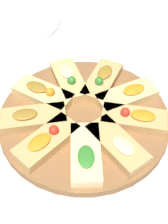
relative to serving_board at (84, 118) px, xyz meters
The scene contains 12 objects.
ground_plane 0.01m from the serving_board, ahead, with size 3.00×3.00×0.00m, color silver.
serving_board is the anchor object (origin of this frame).
focaccia_slice_0 0.10m from the serving_board, ahead, with size 0.13×0.07×0.04m.
focaccia_slice_1 0.11m from the serving_board, 42.67° to the left, with size 0.13×0.13×0.03m.
focaccia_slice_2 0.10m from the serving_board, 83.03° to the left, with size 0.07×0.14×0.04m.
focaccia_slice_3 0.10m from the serving_board, 125.64° to the left, with size 0.12×0.14×0.04m.
focaccia_slice_4 0.10m from the serving_board, 165.83° to the left, with size 0.14×0.08×0.04m.
focaccia_slice_5 0.11m from the serving_board, 154.38° to the right, with size 0.14×0.11×0.03m.
focaccia_slice_6 0.10m from the serving_board, 116.84° to the right, with size 0.11×0.14×0.04m.
focaccia_slice_7 0.11m from the serving_board, 71.81° to the right, with size 0.09×0.14×0.03m.
focaccia_slice_8 0.11m from the serving_board, 36.57° to the right, with size 0.14×0.12×0.03m.
plate_left 0.43m from the serving_board, 133.09° to the left, with size 0.25×0.25×0.02m.
Camera 1 is at (0.12, -0.41, 0.50)m, focal length 50.00 mm.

